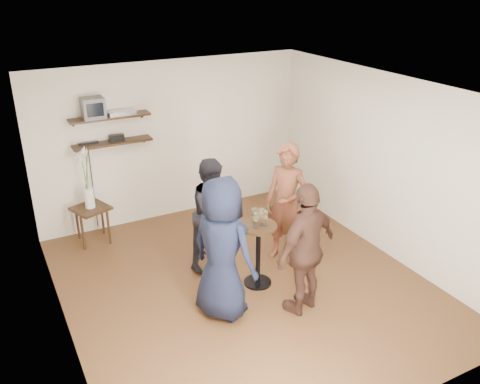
# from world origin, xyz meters

# --- Properties ---
(room) EXTENTS (4.58, 5.08, 2.68)m
(room) POSITION_xyz_m (0.00, 0.00, 1.30)
(room) COLOR #482717
(room) RESTS_ON ground
(shelf_upper) EXTENTS (1.20, 0.25, 0.04)m
(shelf_upper) POSITION_xyz_m (-1.00, 2.38, 1.85)
(shelf_upper) COLOR black
(shelf_upper) RESTS_ON room
(shelf_lower) EXTENTS (1.20, 0.25, 0.04)m
(shelf_lower) POSITION_xyz_m (-1.00, 2.38, 1.45)
(shelf_lower) COLOR black
(shelf_lower) RESTS_ON room
(crt_monitor) EXTENTS (0.32, 0.30, 0.30)m
(crt_monitor) POSITION_xyz_m (-1.23, 2.38, 2.02)
(crt_monitor) COLOR #59595B
(crt_monitor) RESTS_ON shelf_upper
(dvd_deck) EXTENTS (0.40, 0.24, 0.06)m
(dvd_deck) POSITION_xyz_m (-0.82, 2.38, 1.90)
(dvd_deck) COLOR silver
(dvd_deck) RESTS_ON shelf_upper
(radio) EXTENTS (0.22, 0.10, 0.10)m
(radio) POSITION_xyz_m (-0.93, 2.38, 1.52)
(radio) COLOR black
(radio) RESTS_ON shelf_lower
(power_strip) EXTENTS (0.30, 0.05, 0.03)m
(power_strip) POSITION_xyz_m (-1.35, 2.42, 1.48)
(power_strip) COLOR black
(power_strip) RESTS_ON shelf_lower
(side_table) EXTENTS (0.61, 0.61, 0.58)m
(side_table) POSITION_xyz_m (-1.49, 2.13, 0.48)
(side_table) COLOR black
(side_table) RESTS_ON room
(vase_lilies) EXTENTS (0.20, 0.20, 1.00)m
(vase_lilies) POSITION_xyz_m (-1.49, 2.13, 0.89)
(vase_lilies) COLOR white
(vase_lilies) RESTS_ON side_table
(drinks_table) EXTENTS (0.48, 0.48, 0.87)m
(drinks_table) POSITION_xyz_m (0.17, -0.05, 0.56)
(drinks_table) COLOR black
(drinks_table) RESTS_ON room
(wine_glass_fl) EXTENTS (0.07, 0.07, 0.21)m
(wine_glass_fl) POSITION_xyz_m (0.11, -0.10, 1.02)
(wine_glass_fl) COLOR silver
(wine_glass_fl) RESTS_ON drinks_table
(wine_glass_fr) EXTENTS (0.07, 0.07, 0.20)m
(wine_glass_fr) POSITION_xyz_m (0.24, -0.09, 1.01)
(wine_glass_fr) COLOR silver
(wine_glass_fr) RESTS_ON drinks_table
(wine_glass_bl) EXTENTS (0.07, 0.07, 0.22)m
(wine_glass_bl) POSITION_xyz_m (0.14, -0.00, 1.02)
(wine_glass_bl) COLOR silver
(wine_glass_bl) RESTS_ON drinks_table
(wine_glass_br) EXTENTS (0.07, 0.07, 0.22)m
(wine_glass_br) POSITION_xyz_m (0.21, -0.05, 1.02)
(wine_glass_br) COLOR silver
(wine_glass_br) RESTS_ON drinks_table
(person_plaid) EXTENTS (0.68, 0.76, 1.74)m
(person_plaid) POSITION_xyz_m (0.84, 0.33, 0.87)
(person_plaid) COLOR red
(person_plaid) RESTS_ON room
(person_dark) EXTENTS (0.95, 0.86, 1.59)m
(person_dark) POSITION_xyz_m (-0.12, 0.65, 0.80)
(person_dark) COLOR black
(person_dark) RESTS_ON room
(person_navy) EXTENTS (0.89, 1.03, 1.77)m
(person_navy) POSITION_xyz_m (-0.51, -0.40, 0.89)
(person_navy) COLOR black
(person_navy) RESTS_ON room
(person_brown) EXTENTS (1.06, 0.68, 1.67)m
(person_brown) POSITION_xyz_m (0.40, -0.78, 0.84)
(person_brown) COLOR #40251B
(person_brown) RESTS_ON room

